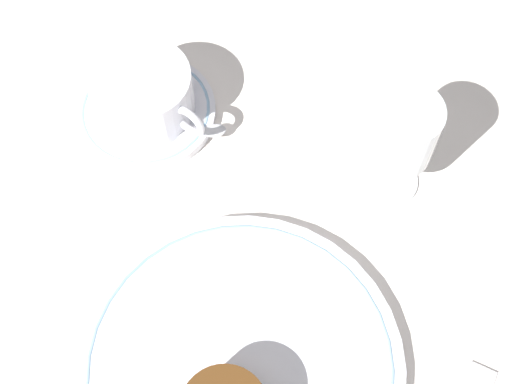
% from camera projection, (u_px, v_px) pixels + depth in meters
% --- Properties ---
extents(ground_plane, '(3.00, 3.00, 0.00)m').
position_uv_depth(ground_plane, '(243.00, 330.00, 0.60)').
color(ground_plane, white).
extents(dinner_plate, '(0.27, 0.27, 0.01)m').
position_uv_depth(dinner_plate, '(241.00, 365.00, 0.58)').
color(dinner_plate, white).
rests_on(dinner_plate, ground_plane).
extents(saucer, '(0.14, 0.14, 0.01)m').
position_uv_depth(saucer, '(146.00, 111.00, 0.70)').
color(saucer, white).
rests_on(saucer, ground_plane).
extents(coffee_cup, '(0.12, 0.10, 0.05)m').
position_uv_depth(coffee_cup, '(143.00, 93.00, 0.68)').
color(coffee_cup, white).
rests_on(coffee_cup, saucer).
extents(spoon, '(0.09, 0.09, 0.00)m').
position_uv_depth(spoon, '(179.00, 136.00, 0.68)').
color(spoon, silver).
rests_on(spoon, saucer).
extents(wine_glass, '(0.07, 0.07, 0.12)m').
position_uv_depth(wine_glass, '(398.00, 135.00, 0.61)').
color(wine_glass, silver).
rests_on(wine_glass, ground_plane).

